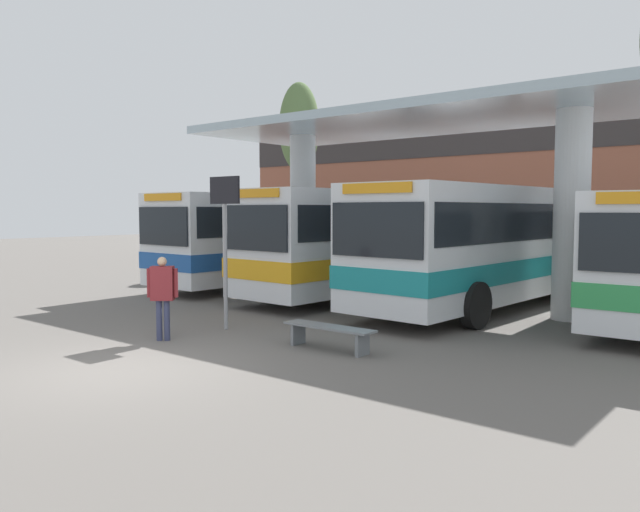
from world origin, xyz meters
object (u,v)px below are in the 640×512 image
Objects in this scene: poplar_tree_behind_left at (299,132)px; transit_bus_right_bay at (491,240)px; waiting_bench_near_pillar at (329,332)px; pedestrian_waiting at (163,290)px; info_sign_platform at (225,222)px; transit_bus_center_bay at (387,237)px; parked_car_street at (401,242)px; transit_bus_left_bay at (291,234)px.

transit_bus_right_bay is at bearing -24.70° from poplar_tree_behind_left.
waiting_bench_near_pillar is 3.54m from pedestrian_waiting.
info_sign_platform is 2.12m from pedestrian_waiting.
poplar_tree_behind_left reaches higher than pedestrian_waiting.
info_sign_platform is at bearing -55.33° from poplar_tree_behind_left.
transit_bus_center_bay is 7.70m from info_sign_platform.
transit_bus_right_bay is at bearing -52.81° from parked_car_street.
poplar_tree_behind_left is (-7.71, 4.53, 4.38)m from transit_bus_center_bay.
transit_bus_center_bay reaches higher than pedestrian_waiting.
transit_bus_center_bay reaches higher than parked_car_street.
transit_bus_center_bay reaches higher than transit_bus_left_bay.
parked_car_street reaches higher than waiting_bench_near_pillar.
transit_bus_right_bay is at bearing 170.73° from transit_bus_center_bay.
waiting_bench_near_pillar is (3.77, -7.81, -1.45)m from transit_bus_center_bay.
transit_bus_left_bay is 5.77× the size of waiting_bench_near_pillar.
transit_bus_left_bay is at bearing 2.19° from transit_bus_center_bay.
pedestrian_waiting is at bearing -58.88° from poplar_tree_behind_left.
transit_bus_right_bay is 2.30× the size of parked_car_street.
waiting_bench_near_pillar is 0.57× the size of info_sign_platform.
info_sign_platform reaches higher than transit_bus_left_bay.
transit_bus_center_bay is 9.33m from pedestrian_waiting.
poplar_tree_behind_left reaches higher than info_sign_platform.
transit_bus_center_bay is at bearing -178.67° from transit_bus_left_bay.
transit_bus_center_bay is 8.79m from waiting_bench_near_pillar.
parked_car_street is at bearing 68.19° from pedestrian_waiting.
transit_bus_left_bay is 0.96× the size of transit_bus_center_bay.
transit_bus_right_bay is 13.98m from parked_car_street.
waiting_bench_near_pillar is 19.70m from parked_car_street.
info_sign_platform is 0.73× the size of parked_car_street.
info_sign_platform reaches higher than waiting_bench_near_pillar.
poplar_tree_behind_left reaches higher than transit_bus_right_bay.
transit_bus_right_bay is at bearing 175.77° from transit_bus_left_bay.
transit_bus_center_bay is at bearing 95.29° from info_sign_platform.
transit_bus_center_bay is at bearing 54.36° from pedestrian_waiting.
waiting_bench_near_pillar is at bearing 118.17° from transit_bus_center_bay.
transit_bus_center_bay reaches higher than waiting_bench_near_pillar.
transit_bus_left_bay is 8.13m from transit_bus_right_bay.
transit_bus_left_bay reaches higher than waiting_bench_near_pillar.
transit_bus_left_bay is 6.55× the size of pedestrian_waiting.
poplar_tree_behind_left is (-8.42, 12.17, 3.78)m from info_sign_platform.
transit_bus_right_bay is at bearing 65.07° from info_sign_platform.
poplar_tree_behind_left reaches higher than parked_car_street.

